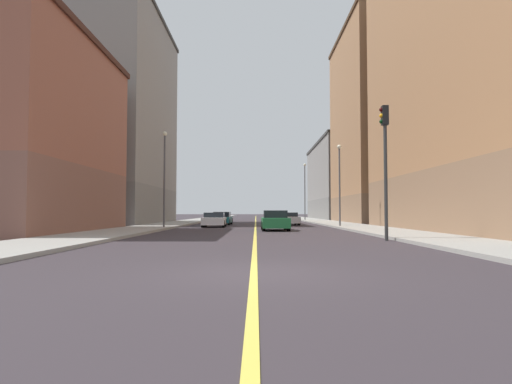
% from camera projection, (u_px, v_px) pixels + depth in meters
% --- Properties ---
extents(ground_plane, '(400.00, 400.00, 0.00)m').
position_uv_depth(ground_plane, '(253.00, 273.00, 9.29)').
color(ground_plane, '#352E33').
rests_on(ground_plane, ground).
extents(sidewalk_left, '(3.94, 168.00, 0.15)m').
position_uv_depth(sidewalk_left, '(315.00, 221.00, 58.27)').
color(sidewalk_left, '#9E9B93').
rests_on(sidewalk_left, ground).
extents(sidewalk_right, '(3.94, 168.00, 0.15)m').
position_uv_depth(sidewalk_right, '(193.00, 221.00, 58.21)').
color(sidewalk_right, '#9E9B93').
rests_on(sidewalk_right, ground).
extents(lane_center_stripe, '(0.16, 154.00, 0.01)m').
position_uv_depth(lane_center_stripe, '(254.00, 221.00, 58.24)').
color(lane_center_stripe, '#E5D14C').
rests_on(lane_center_stripe, ground).
extents(building_left_near, '(10.84, 23.53, 23.40)m').
position_uv_depth(building_left_near, '(494.00, 52.00, 27.73)').
color(building_left_near, '#8F6B4F').
rests_on(building_left_near, ground).
extents(building_left_mid, '(10.84, 17.31, 22.96)m').
position_uv_depth(building_left_mid, '(386.00, 126.00, 50.57)').
color(building_left_mid, '#8F6B4F').
rests_on(building_left_mid, ground).
extents(building_left_far, '(10.84, 25.24, 12.97)m').
position_uv_depth(building_left_far, '(346.00, 181.00, 72.72)').
color(building_left_far, slate).
rests_on(building_left_far, ground).
extents(building_right_corner, '(10.84, 15.03, 12.47)m').
position_uv_depth(building_right_corner, '(6.00, 133.00, 26.77)').
color(building_right_corner, brown).
rests_on(building_right_corner, ground).
extents(building_right_midblock, '(10.84, 19.24, 22.71)m').
position_uv_depth(building_right_midblock, '(111.00, 119.00, 46.35)').
color(building_right_midblock, slate).
rests_on(building_right_midblock, ground).
extents(traffic_light_left_near, '(0.40, 0.32, 6.22)m').
position_uv_depth(traffic_light_left_near, '(384.00, 153.00, 19.61)').
color(traffic_light_left_near, '#2D2D2D').
rests_on(traffic_light_left_near, ground).
extents(street_lamp_left_near, '(0.36, 0.36, 6.76)m').
position_uv_depth(street_lamp_left_near, '(338.00, 176.00, 35.46)').
color(street_lamp_left_near, '#4C4C51').
rests_on(street_lamp_left_near, ground).
extents(street_lamp_right_near, '(0.36, 0.36, 7.37)m').
position_uv_depth(street_lamp_right_near, '(163.00, 169.00, 32.74)').
color(street_lamp_right_near, '#4C4C51').
rests_on(street_lamp_right_near, ground).
extents(street_lamp_left_far, '(0.36, 0.36, 8.02)m').
position_uv_depth(street_lamp_left_far, '(304.00, 186.00, 60.64)').
color(street_lamp_left_far, '#4C4C51').
rests_on(street_lamp_left_far, ground).
extents(car_silver, '(2.00, 4.54, 1.24)m').
position_uv_depth(car_silver, '(287.00, 219.00, 42.28)').
color(car_silver, silver).
rests_on(car_silver, ground).
extents(car_white, '(1.98, 4.07, 1.24)m').
position_uv_depth(car_white, '(213.00, 220.00, 36.43)').
color(car_white, white).
rests_on(car_white, ground).
extents(car_teal, '(1.96, 4.14, 1.29)m').
position_uv_depth(car_teal, '(221.00, 218.00, 42.95)').
color(car_teal, '#196670').
rests_on(car_teal, ground).
extents(car_green, '(1.94, 4.51, 1.41)m').
position_uv_depth(car_green, '(274.00, 221.00, 30.08)').
color(car_green, '#1E6B38').
rests_on(car_green, ground).
extents(car_maroon, '(1.78, 4.53, 1.34)m').
position_uv_depth(car_maroon, '(274.00, 216.00, 70.51)').
color(car_maroon, maroon).
rests_on(car_maroon, ground).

